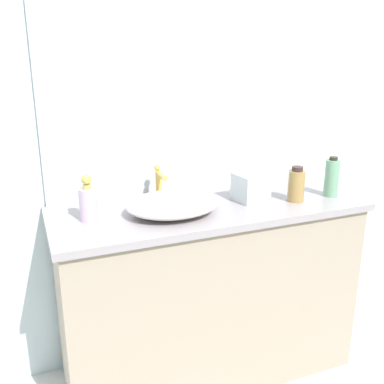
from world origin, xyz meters
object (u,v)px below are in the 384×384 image
at_px(soap_dispenser, 88,202).
at_px(perfume_bottle, 296,185).
at_px(tissue_box, 251,186).
at_px(sink_basin, 173,204).
at_px(lotion_bottle, 332,178).

xyz_separation_m(soap_dispenser, perfume_bottle, (0.93, -0.10, -0.00)).
xyz_separation_m(soap_dispenser, tissue_box, (0.73, -0.02, -0.01)).
bearing_deg(soap_dispenser, tissue_box, -1.69).
height_order(sink_basin, tissue_box, tissue_box).
bearing_deg(lotion_bottle, perfume_bottle, -179.27).
relative_size(sink_basin, soap_dispenser, 2.06).
xyz_separation_m(perfume_bottle, tissue_box, (-0.19, 0.08, -0.00)).
relative_size(soap_dispenser, perfume_bottle, 1.19).
height_order(soap_dispenser, perfume_bottle, soap_dispenser).
relative_size(lotion_bottle, perfume_bottle, 1.17).
xyz_separation_m(sink_basin, soap_dispenser, (-0.34, 0.05, 0.04)).
bearing_deg(tissue_box, sink_basin, -175.30).
height_order(soap_dispenser, tissue_box, soap_dispenser).
distance_m(soap_dispenser, lotion_bottle, 1.13).
distance_m(soap_dispenser, perfume_bottle, 0.93).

